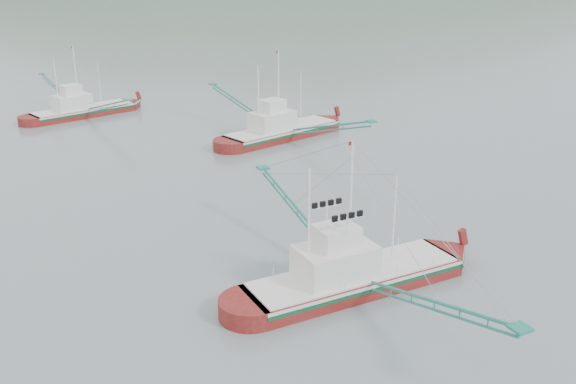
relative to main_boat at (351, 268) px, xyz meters
name	(u,v)px	position (x,y,z in m)	size (l,w,h in m)	color
ground	(333,273)	(0.13, 2.14, -1.35)	(1200.00, 1200.00, 0.00)	slate
main_boat	(351,268)	(0.00, 0.00, 0.00)	(12.96, 23.37, 9.45)	maroon
bg_boat_right	(281,121)	(10.75, 30.73, 0.45)	(13.73, 23.57, 9.73)	maroon
bg_boat_far	(81,102)	(-5.90, 50.15, 0.31)	(12.49, 21.40, 8.85)	maroon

